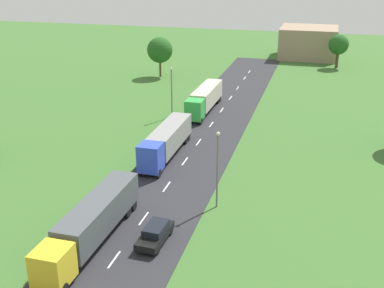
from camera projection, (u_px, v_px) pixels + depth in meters
name	position (u px, v px, depth m)	size (l,w,h in m)	color
road	(166.00, 188.00, 50.66)	(10.00, 140.00, 0.06)	#2B2B30
lane_marking_centre	(155.00, 202.00, 47.60)	(0.16, 121.37, 0.01)	white
truck_lead	(92.00, 222.00, 40.22)	(2.69, 14.58, 3.45)	yellow
truck_second	(166.00, 140.00, 57.87)	(2.54, 13.35, 3.55)	blue
truck_third	(205.00, 98.00, 74.69)	(2.64, 13.67, 3.51)	green
car_second	(155.00, 233.00, 40.79)	(2.07, 4.67, 1.54)	black
lamppost_second	(217.00, 166.00, 45.37)	(0.36, 0.36, 7.65)	slate
lamppost_third	(172.00, 90.00, 71.19)	(0.36, 0.36, 7.52)	slate
tree_oak	(160.00, 50.00, 95.09)	(4.99, 4.99, 7.79)	#513823
tree_pine	(339.00, 45.00, 102.78)	(4.21, 4.21, 7.08)	#513823
distant_building	(308.00, 42.00, 114.12)	(12.87, 12.54, 6.99)	#9E846B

